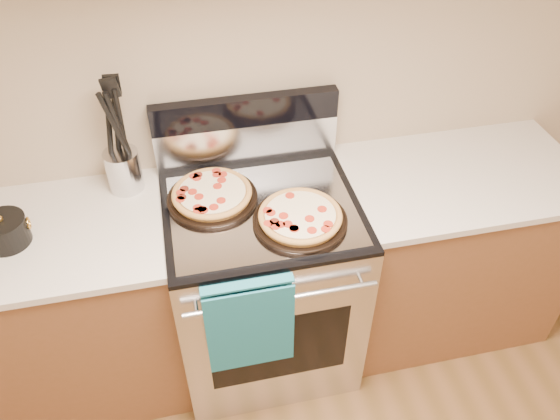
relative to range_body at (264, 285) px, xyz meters
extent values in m
plane|color=tan|center=(0.00, 0.35, 0.90)|extent=(4.00, 0.00, 4.00)
cube|color=#B7B7BC|center=(0.00, 0.00, 0.00)|extent=(0.76, 0.68, 0.90)
cube|color=black|center=(0.00, -0.34, 0.00)|extent=(0.56, 0.01, 0.40)
cube|color=black|center=(0.00, 0.00, 0.46)|extent=(0.76, 0.68, 0.02)
cube|color=silver|center=(0.00, 0.31, 0.56)|extent=(0.76, 0.06, 0.18)
cube|color=black|center=(0.00, 0.31, 0.71)|extent=(0.76, 0.06, 0.12)
cylinder|color=silver|center=(0.00, -0.38, 0.35)|extent=(0.70, 0.03, 0.03)
cube|color=gray|center=(0.00, -0.03, 0.47)|extent=(0.70, 0.55, 0.01)
cube|color=brown|center=(-0.88, 0.03, -0.01)|extent=(1.00, 0.62, 0.88)
cube|color=beige|center=(-0.88, 0.03, 0.45)|extent=(1.02, 0.64, 0.03)
cube|color=brown|center=(0.88, 0.03, -0.01)|extent=(1.00, 0.62, 0.88)
cube|color=beige|center=(0.88, 0.03, 0.45)|extent=(1.02, 0.64, 0.03)
cylinder|color=silver|center=(-0.51, 0.24, 0.55)|extent=(0.15, 0.15, 0.17)
cylinder|color=black|center=(-0.93, 0.01, 0.51)|extent=(0.18, 0.18, 0.10)
camera|label=1|loc=(-0.27, -1.57, 1.86)|focal=35.00mm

